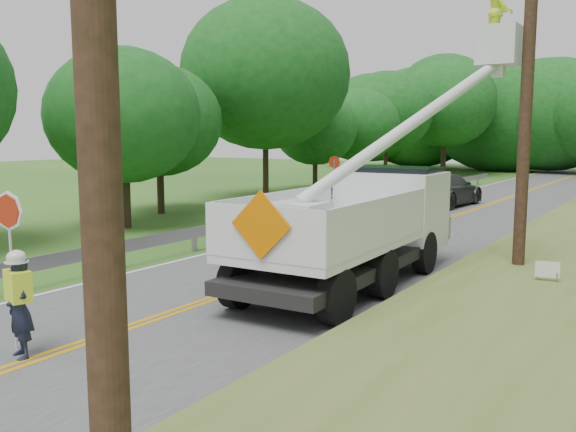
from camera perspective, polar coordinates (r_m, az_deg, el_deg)
The scene contains 10 objects.
ground at distance 11.40m, azimuth -17.10°, elevation -10.85°, with size 140.00×140.00×0.00m, color #2B511F.
road at distance 22.74m, azimuth 11.14°, elevation -1.51°, with size 7.20×96.00×0.03m.
guardrail at distance 25.22m, azimuth 3.48°, elevation 0.75°, with size 0.18×48.00×0.77m.
treeline_left at distance 42.55m, azimuth 6.56°, elevation 10.65°, with size 10.41×54.14×10.88m.
flagger at distance 10.59m, azimuth -23.89°, elevation -7.17°, with size 1.08×0.54×2.63m.
bucket_truck at distance 15.27m, azimuth 8.25°, elevation 0.45°, with size 4.30×7.79×7.39m.
suv_silver at distance 25.43m, azimuth 9.39°, elevation 1.58°, with size 3.03×6.56×1.82m, color silver.
suv_darkgrey at distance 31.52m, azimuth 14.40°, elevation 2.42°, with size 2.31×5.69×1.65m, color #35363C.
stop_sign_permanent at distance 27.32m, azimuth 4.34°, elevation 3.80°, with size 0.56×0.08×2.63m.
yard_sign at distance 14.82m, azimuth 23.10°, elevation -4.74°, with size 0.51×0.13×0.74m.
Camera 1 is at (8.42, -6.83, 3.53)m, focal length 38.01 mm.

